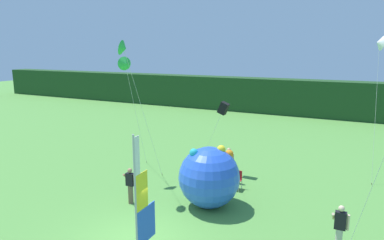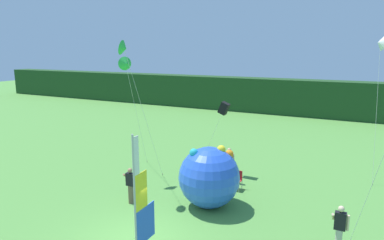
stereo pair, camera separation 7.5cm
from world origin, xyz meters
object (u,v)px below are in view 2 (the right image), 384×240
person_near_banner (229,164)px  person_mid_field (131,185)px  inflatable_balloon (209,177)px  kite_black_box_2 (224,108)px  person_far_left (340,228)px  folding_chair (236,179)px  kite_green_delta_5 (124,49)px  banner_flag (141,205)px  kite_white_delta_0 (380,43)px  kite_green_delta_1 (126,64)px

person_near_banner → person_mid_field: bearing=-124.9°
inflatable_balloon → kite_black_box_2: bearing=103.3°
person_far_left → folding_chair: (-4.75, 3.48, -0.35)m
kite_green_delta_5 → inflatable_balloon: bearing=7.0°
person_near_banner → kite_black_box_2: kite_black_box_2 is taller
person_mid_field → person_far_left: person_far_left is taller
person_near_banner → inflatable_balloon: inflatable_balloon is taller
banner_flag → person_far_left: banner_flag is taller
kite_white_delta_0 → person_far_left: bearing=-95.8°
banner_flag → kite_white_delta_0: bearing=62.7°
banner_flag → kite_green_delta_5: kite_green_delta_5 is taller
banner_flag → kite_green_delta_5: bearing=130.4°
banner_flag → kite_black_box_2: banner_flag is taller
person_mid_field → inflatable_balloon: size_ratio=0.60×
person_mid_field → kite_green_delta_1: (-1.83, 2.40, 5.01)m
kite_white_delta_0 → kite_black_box_2: 8.37m
person_near_banner → person_far_left: 6.83m
banner_flag → person_far_left: (5.32, 3.56, -1.19)m
kite_black_box_2 → kite_green_delta_1: bearing=-143.9°
inflatable_balloon → folding_chair: (0.44, 2.27, -0.79)m
person_far_left → kite_green_delta_5: kite_green_delta_5 is taller
banner_flag → kite_green_delta_5: 7.26m
inflatable_balloon → kite_green_delta_5: 6.53m
person_mid_field → kite_white_delta_0: bearing=42.6°
person_mid_field → kite_green_delta_1: size_ratio=0.26×
kite_white_delta_0 → kite_green_delta_1: bearing=-151.2°
person_mid_field → kite_green_delta_5: kite_green_delta_5 is taller
kite_green_delta_1 → kite_black_box_2: (4.02, 2.93, -2.33)m
person_mid_field → kite_white_delta_0: kite_white_delta_0 is taller
banner_flag → person_mid_field: banner_flag is taller
person_near_banner → folding_chair: size_ratio=1.99×
folding_chair → banner_flag: bearing=-94.7°
person_mid_field → kite_white_delta_0: (9.21, 8.45, 6.01)m
kite_green_delta_1 → kite_green_delta_5: (1.18, -1.62, 0.72)m
person_near_banner → inflatable_balloon: size_ratio=0.66×
banner_flag → person_near_banner: (-0.08, 7.75, -1.11)m
banner_flag → person_mid_field: 4.80m
person_far_left → kite_white_delta_0: 10.37m
kite_black_box_2 → banner_flag: bearing=-84.6°
person_far_left → kite_green_delta_5: bearing=175.2°
folding_chair → kite_white_delta_0: kite_white_delta_0 is taller
person_near_banner → kite_green_delta_5: 7.52m
person_far_left → inflatable_balloon: inflatable_balloon is taller
folding_chair → kite_green_delta_1: kite_green_delta_1 is taller
person_far_left → kite_green_delta_1: bearing=166.9°
person_near_banner → inflatable_balloon: 3.00m
kite_white_delta_0 → banner_flag: bearing=-117.3°
kite_green_delta_1 → inflatable_balloon: bearing=-13.0°
person_near_banner → kite_white_delta_0: bearing=34.1°
kite_green_delta_1 → kite_green_delta_5: size_ratio=0.89×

